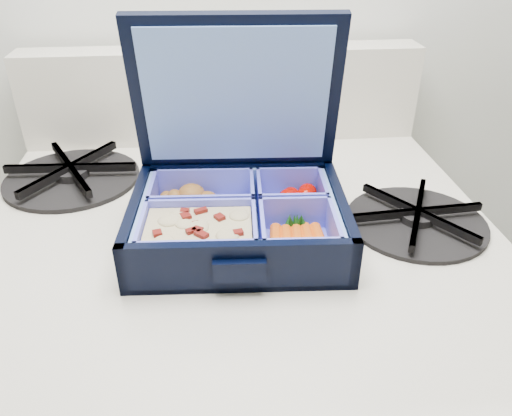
{
  "coord_description": "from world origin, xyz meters",
  "views": [
    {
      "loc": [
        -0.53,
        1.16,
        1.27
      ],
      "look_at": [
        -0.48,
        1.65,
        0.98
      ],
      "focal_mm": 35.0,
      "sensor_mm": 36.0,
      "label": 1
    }
  ],
  "objects": [
    {
      "name": "fork",
      "position": [
        -0.47,
        1.8,
        0.95
      ],
      "size": [
        0.18,
        0.12,
        0.01
      ],
      "primitive_type": null,
      "rotation": [
        0.0,
        0.0,
        -1.02
      ],
      "color": "silver",
      "rests_on": "stove"
    },
    {
      "name": "bento_box",
      "position": [
        -0.5,
        1.64,
        0.97
      ],
      "size": [
        0.25,
        0.2,
        0.06
      ],
      "primitive_type": null,
      "rotation": [
        0.0,
        0.0,
        -0.06
      ],
      "color": "black",
      "rests_on": "stove"
    },
    {
      "name": "burner_grate",
      "position": [
        -0.29,
        1.65,
        0.96
      ],
      "size": [
        0.18,
        0.18,
        0.02
      ],
      "primitive_type": "cylinder",
      "rotation": [
        0.0,
        0.0,
        0.07
      ],
      "color": "black",
      "rests_on": "stove"
    },
    {
      "name": "burner_grate_rear",
      "position": [
        -0.73,
        1.81,
        0.95
      ],
      "size": [
        0.2,
        0.2,
        0.02
      ],
      "primitive_type": "cylinder",
      "rotation": [
        0.0,
        0.0,
        -0.05
      ],
      "color": "black",
      "rests_on": "stove"
    }
  ]
}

